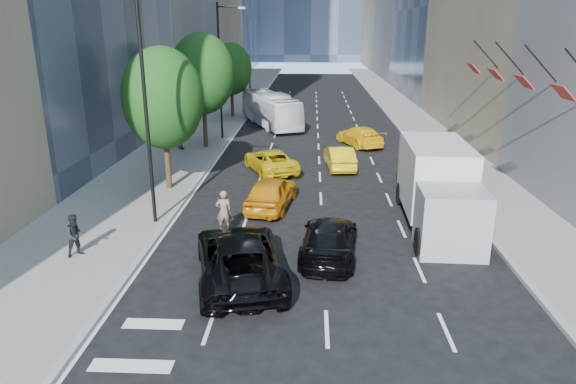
{
  "coord_description": "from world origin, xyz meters",
  "views": [
    {
      "loc": [
        0.46,
        -17.22,
        8.55
      ],
      "look_at": [
        -0.53,
        4.1,
        1.6
      ],
      "focal_mm": 32.0,
      "sensor_mm": 36.0,
      "label": 1
    }
  ],
  "objects_px": {
    "skateboarder": "(224,214)",
    "black_sedan_mercedes": "(329,239)",
    "box_truck": "(438,187)",
    "city_bus": "(271,109)",
    "black_sedan_lincoln": "(239,257)"
  },
  "relations": [
    {
      "from": "black_sedan_mercedes",
      "to": "city_bus",
      "type": "bearing_deg",
      "value": -75.28
    },
    {
      "from": "black_sedan_lincoln",
      "to": "skateboarder",
      "type": "bearing_deg",
      "value": -85.94
    },
    {
      "from": "skateboarder",
      "to": "black_sedan_mercedes",
      "type": "height_order",
      "value": "skateboarder"
    },
    {
      "from": "skateboarder",
      "to": "city_bus",
      "type": "bearing_deg",
      "value": -99.99
    },
    {
      "from": "box_truck",
      "to": "black_sedan_lincoln",
      "type": "bearing_deg",
      "value": -143.69
    },
    {
      "from": "skateboarder",
      "to": "box_truck",
      "type": "height_order",
      "value": "box_truck"
    },
    {
      "from": "black_sedan_lincoln",
      "to": "box_truck",
      "type": "bearing_deg",
      "value": -158.47
    },
    {
      "from": "skateboarder",
      "to": "black_sedan_mercedes",
      "type": "xyz_separation_m",
      "value": [
        4.4,
        -2.0,
        -0.19
      ]
    },
    {
      "from": "black_sedan_mercedes",
      "to": "box_truck",
      "type": "xyz_separation_m",
      "value": [
        4.86,
        3.47,
        1.08
      ]
    },
    {
      "from": "black_sedan_lincoln",
      "to": "black_sedan_mercedes",
      "type": "bearing_deg",
      "value": -160.64
    },
    {
      "from": "city_bus",
      "to": "box_truck",
      "type": "xyz_separation_m",
      "value": [
        9.26,
        -23.72,
        0.34
      ]
    },
    {
      "from": "black_sedan_mercedes",
      "to": "city_bus",
      "type": "distance_m",
      "value": 27.56
    },
    {
      "from": "black_sedan_lincoln",
      "to": "city_bus",
      "type": "height_order",
      "value": "city_bus"
    },
    {
      "from": "box_truck",
      "to": "skateboarder",
      "type": "bearing_deg",
      "value": -168.83
    },
    {
      "from": "black_sedan_mercedes",
      "to": "city_bus",
      "type": "height_order",
      "value": "city_bus"
    }
  ]
}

